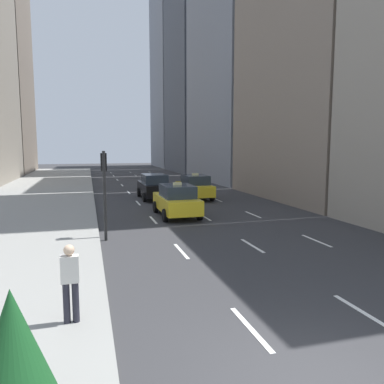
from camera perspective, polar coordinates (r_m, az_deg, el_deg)
The scene contains 9 objects.
sidewalk_left at distance 32.22m, azimuth -21.95°, elevation -0.12°, with size 8.00×66.00×0.15m, color gray.
lane_markings at distance 28.68m, azimuth -3.44°, elevation -0.58°, with size 5.72×56.00×0.01m.
building_row_right at distance 47.70m, azimuth 4.13°, elevation 22.62°, with size 6.00×69.11×37.87m.
taxi_lead at distance 26.92m, azimuth 0.39°, elevation 0.81°, with size 2.02×4.40×1.87m.
taxi_second at distance 20.20m, azimuth -2.36°, elevation -1.27°, with size 2.02×4.40×1.87m.
sedan_black_near at distance 27.14m, azimuth -5.81°, elevation 0.88°, with size 2.02×4.65×1.79m.
planter_with_shrub at distance 5.46m, azimuth -25.49°, elevation -22.48°, with size 1.00×1.00×1.95m.
pedestrian_near_curb at distance 8.25m, azimuth -18.07°, elevation -12.56°, with size 0.36×0.22×1.65m.
traffic_light_pole at distance 15.30m, azimuth -13.23°, elevation 1.67°, with size 0.24×0.42×3.60m.
Camera 1 is at (-3.36, -4.80, 3.78)m, focal length 35.00 mm.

